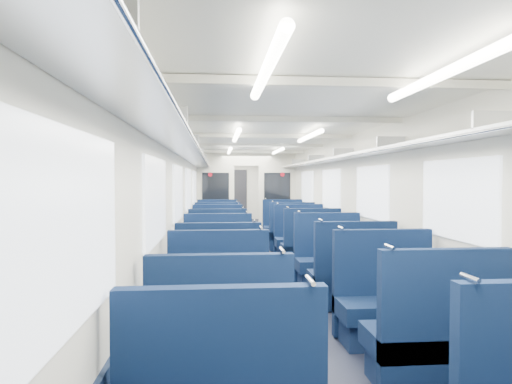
{
  "coord_description": "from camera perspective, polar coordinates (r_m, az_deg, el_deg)",
  "views": [
    {
      "loc": [
        -0.85,
        -9.2,
        1.61
      ],
      "look_at": [
        0.17,
        2.4,
        1.28
      ],
      "focal_mm": 31.51,
      "sensor_mm": 36.0,
      "label": 1
    }
  ],
  "objects": [
    {
      "name": "dado_right",
      "position": [
        9.55,
        8.59,
        -5.99
      ],
      "size": [
        0.03,
        17.9,
        0.7
      ],
      "primitive_type": "cube",
      "color": "#101D37",
      "rests_on": "floor"
    },
    {
      "name": "bulkhead",
      "position": [
        12.76,
        -1.22,
        -0.09
      ],
      "size": [
        2.8,
        0.1,
        2.35
      ],
      "color": "silver",
      "rests_on": "floor"
    },
    {
      "name": "seat_19",
      "position": [
        11.4,
        3.47,
        -4.75
      ],
      "size": [
        1.01,
        0.56,
        1.13
      ],
      "color": "#0D2042",
      "rests_on": "floor"
    },
    {
      "name": "seat_14",
      "position": [
        9.11,
        -4.9,
        -6.35
      ],
      "size": [
        1.01,
        0.56,
        1.13
      ],
      "color": "#0D2042",
      "rests_on": "floor"
    },
    {
      "name": "floor",
      "position": [
        9.38,
        0.24,
        -8.28
      ],
      "size": [
        2.8,
        18.0,
        0.01
      ],
      "primitive_type": "cube",
      "color": "black",
      "rests_on": "ground"
    },
    {
      "name": "ceiling_fittings",
      "position": [
        9.0,
        0.39,
        5.94
      ],
      "size": [
        2.7,
        16.06,
        0.11
      ],
      "color": "silver",
      "rests_on": "ceiling"
    },
    {
      "name": "seat_15",
      "position": [
        9.2,
        5.56,
        -6.28
      ],
      "size": [
        1.01,
        0.56,
        1.13
      ],
      "color": "#0D2042",
      "rests_on": "floor"
    },
    {
      "name": "seat_12",
      "position": [
        8.01,
        -4.88,
        -7.45
      ],
      "size": [
        1.01,
        0.56,
        1.13
      ],
      "color": "#0D2042",
      "rests_on": "floor"
    },
    {
      "name": "seat_16",
      "position": [
        10.26,
        -4.91,
        -5.46
      ],
      "size": [
        1.01,
        0.56,
        1.13
      ],
      "color": "#0D2042",
      "rests_on": "floor"
    },
    {
      "name": "wall_right",
      "position": [
        9.48,
        8.7,
        -1.04
      ],
      "size": [
        0.02,
        18.0,
        2.35
      ],
      "primitive_type": "cube",
      "color": "beige",
      "rests_on": "floor"
    },
    {
      "name": "end_door",
      "position": [
        18.17,
        -2.36,
        -0.32
      ],
      "size": [
        0.75,
        0.06,
        2.0
      ],
      "primitive_type": "cube",
      "color": "black",
      "rests_on": "floor"
    },
    {
      "name": "luggage_rack_right",
      "position": [
        9.43,
        7.61,
        3.8
      ],
      "size": [
        0.36,
        17.4,
        0.18
      ],
      "color": "#B2B5BA",
      "rests_on": "wall_right"
    },
    {
      "name": "seat_5",
      "position": [
        3.9,
        21.87,
        -17.38
      ],
      "size": [
        1.01,
        0.56,
        1.13
      ],
      "color": "#0D2042",
      "rests_on": "floor"
    },
    {
      "name": "seat_9",
      "position": [
        5.83,
        12.06,
        -10.92
      ],
      "size": [
        1.01,
        0.56,
        1.13
      ],
      "color": "#0D2042",
      "rests_on": "floor"
    },
    {
      "name": "seat_4",
      "position": [
        3.43,
        -4.63,
        -19.98
      ],
      "size": [
        1.01,
        0.56,
        1.13
      ],
      "color": "#0D2042",
      "rests_on": "floor"
    },
    {
      "name": "seat_7",
      "position": [
        4.76,
        16.29,
        -13.8
      ],
      "size": [
        1.01,
        0.56,
        1.13
      ],
      "color": "#0D2042",
      "rests_on": "floor"
    },
    {
      "name": "wall_left",
      "position": [
        9.22,
        -8.46,
        -1.11
      ],
      "size": [
        0.02,
        18.0,
        2.35
      ],
      "primitive_type": "cube",
      "color": "beige",
      "rests_on": "floor"
    },
    {
      "name": "seat_11",
      "position": [
        6.9,
        9.24,
        -8.94
      ],
      "size": [
        1.01,
        0.56,
        1.13
      ],
      "color": "#0D2042",
      "rests_on": "floor"
    },
    {
      "name": "dado_left",
      "position": [
        9.3,
        -8.34,
        -6.19
      ],
      "size": [
        0.03,
        17.9,
        0.7
      ],
      "primitive_type": "cube",
      "color": "#101D37",
      "rests_on": "floor"
    },
    {
      "name": "seat_18",
      "position": [
        11.35,
        -4.93,
        -4.78
      ],
      "size": [
        1.01,
        0.56,
        1.13
      ],
      "color": "#0D2042",
      "rests_on": "floor"
    },
    {
      "name": "seat_13",
      "position": [
        8.17,
        6.93,
        -7.28
      ],
      "size": [
        1.01,
        0.56,
        1.13
      ],
      "color": "#0D2042",
      "rests_on": "floor"
    },
    {
      "name": "luggage_rack_left",
      "position": [
        9.21,
        -7.31,
        3.86
      ],
      "size": [
        0.36,
        17.4,
        0.18
      ],
      "color": "#B2B5BA",
      "rests_on": "wall_left"
    },
    {
      "name": "seat_10",
      "position": [
        6.68,
        -4.84,
        -9.27
      ],
      "size": [
        1.01,
        0.56,
        1.13
      ],
      "color": "#0D2042",
      "rests_on": "floor"
    },
    {
      "name": "seat_8",
      "position": [
        5.56,
        -4.8,
        -11.49
      ],
      "size": [
        1.01,
        0.56,
        1.13
      ],
      "color": "#0D2042",
      "rests_on": "floor"
    },
    {
      "name": "wall_far",
      "position": [
        18.22,
        -2.37,
        0.23
      ],
      "size": [
        2.8,
        0.02,
        2.35
      ],
      "primitive_type": "cube",
      "color": "beige",
      "rests_on": "floor"
    },
    {
      "name": "windows",
      "position": [
        8.78,
        0.51,
        0.37
      ],
      "size": [
        2.78,
        15.6,
        0.75
      ],
      "color": "white",
      "rests_on": "wall_left"
    },
    {
      "name": "seat_17",
      "position": [
        10.24,
        4.46,
        -5.48
      ],
      "size": [
        1.01,
        0.56,
        1.13
      ],
      "color": "#0D2042",
      "rests_on": "floor"
    },
    {
      "name": "ceiling",
      "position": [
        9.27,
        0.24,
        6.19
      ],
      "size": [
        2.8,
        18.0,
        0.01
      ],
      "primitive_type": "cube",
      "color": "white",
      "rests_on": "wall_left"
    },
    {
      "name": "seat_6",
      "position": [
        4.55,
        -4.74,
        -14.49
      ],
      "size": [
        1.01,
        0.56,
        1.13
      ],
      "color": "#0D2042",
      "rests_on": "floor"
    }
  ]
}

